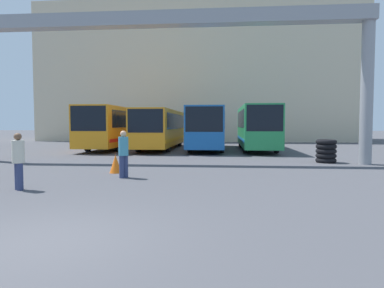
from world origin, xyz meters
name	(u,v)px	position (x,y,z in m)	size (l,w,h in m)	color
ground_plane	(41,243)	(0.00, 0.00, 0.00)	(200.00, 200.00, 0.00)	#47474C
building_backdrop	(199,77)	(0.00, 38.60, 7.99)	(37.51, 12.00, 15.97)	beige
overhead_gantry	(164,42)	(0.00, 12.19, 6.18)	(20.76, 0.80, 7.69)	gray
bus_slot_0	(117,125)	(-5.64, 22.14, 1.89)	(2.61, 12.12, 3.28)	orange
bus_slot_1	(161,127)	(-1.88, 21.74, 1.77)	(2.53, 11.32, 3.06)	orange
bus_slot_2	(208,126)	(1.88, 21.28, 1.84)	(2.60, 10.40, 3.20)	#1959A5
bus_slot_3	(257,125)	(5.64, 21.09, 1.89)	(2.47, 10.03, 3.29)	#268C4C
pedestrian_near_left	(18,160)	(-3.11, 4.38, 0.92)	(0.36, 0.36, 1.73)	navy
pedestrian_mid_left	(124,153)	(-0.62, 6.96, 0.93)	(0.36, 0.36, 1.75)	navy
traffic_cone	(116,164)	(-1.32, 8.17, 0.37)	(0.48, 0.48, 0.75)	orange
tire_stack	(326,151)	(8.38, 12.81, 0.60)	(1.04, 1.04, 1.20)	black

